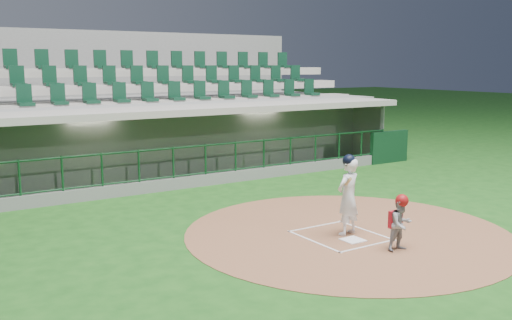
{
  "coord_description": "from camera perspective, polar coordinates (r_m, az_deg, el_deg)",
  "views": [
    {
      "loc": [
        -7.99,
        -9.34,
        3.69
      ],
      "look_at": [
        -0.32,
        2.6,
        1.3
      ],
      "focal_mm": 40.0,
      "sensor_mm": 36.0,
      "label": 1
    }
  ],
  "objects": [
    {
      "name": "catcher",
      "position": [
        11.75,
        14.27,
        -6.07
      ],
      "size": [
        0.54,
        0.43,
        1.15
      ],
      "color": "#99999E",
      "rests_on": "dirt_circle"
    },
    {
      "name": "dugout_structure",
      "position": [
        19.14,
        -7.64,
        1.26
      ],
      "size": [
        16.4,
        3.7,
        3.0
      ],
      "color": "gray",
      "rests_on": "ground"
    },
    {
      "name": "batter",
      "position": [
        12.51,
        9.2,
        -3.44
      ],
      "size": [
        0.89,
        0.91,
        1.77
      ],
      "color": "white",
      "rests_on": "dirt_circle"
    },
    {
      "name": "ground",
      "position": [
        12.83,
        7.55,
        -7.24
      ],
      "size": [
        120.0,
        120.0,
        0.0
      ],
      "primitive_type": "plane",
      "color": "#174814",
      "rests_on": "ground"
    },
    {
      "name": "dirt_circle",
      "position": [
        12.87,
        9.15,
        -7.19
      ],
      "size": [
        7.2,
        7.2,
        0.01
      ],
      "primitive_type": "cylinder",
      "color": "brown",
      "rests_on": "ground"
    },
    {
      "name": "home_plate",
      "position": [
        12.32,
        9.67,
        -7.89
      ],
      "size": [
        0.43,
        0.43,
        0.02
      ],
      "primitive_type": "cube",
      "color": "white",
      "rests_on": "dirt_circle"
    },
    {
      "name": "batter_box_chalk",
      "position": [
        12.61,
        8.43,
        -7.48
      ],
      "size": [
        1.55,
        1.8,
        0.01
      ],
      "color": "white",
      "rests_on": "ground"
    },
    {
      "name": "seating_deck",
      "position": [
        21.88,
        -11.16,
        3.43
      ],
      "size": [
        17.0,
        6.72,
        5.15
      ],
      "color": "gray",
      "rests_on": "ground"
    }
  ]
}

